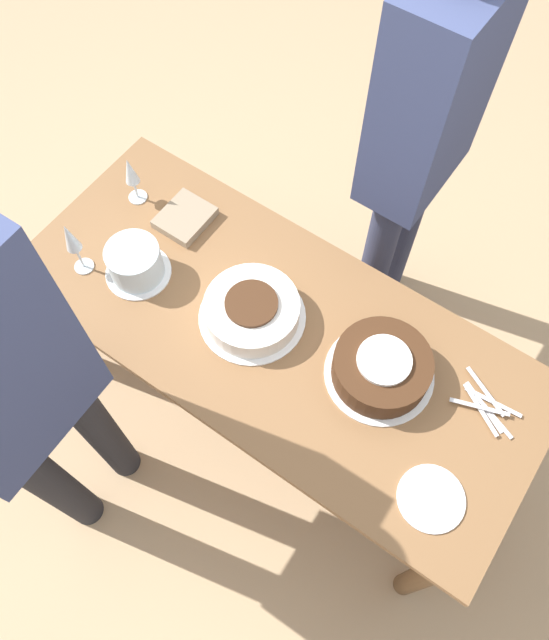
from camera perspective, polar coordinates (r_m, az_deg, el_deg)
The scene contains 12 objects.
ground_plane at distance 2.57m, azimuth -0.00°, elevation -8.07°, with size 12.00×12.00×0.00m, color tan.
dining_table at distance 2.00m, azimuth -0.00°, elevation -2.21°, with size 1.67×0.71×0.74m.
cake_center_white at distance 1.87m, azimuth -2.08°, elevation 0.87°, with size 0.33×0.33×0.09m.
cake_front_chocolate at distance 1.81m, azimuth 9.75°, elevation -4.30°, with size 0.32×0.32×0.11m.
cake_back_decorated at distance 1.98m, azimuth -12.63°, elevation 5.15°, with size 0.21×0.21×0.12m.
wine_glass_near at distance 2.12m, azimuth -13.02°, elevation 12.95°, with size 0.06×0.06×0.19m.
wine_glass_far at distance 1.97m, azimuth -18.13°, elevation 7.00°, with size 0.06×0.06×0.22m.
dessert_plate_left at distance 1.77m, azimuth 14.12°, elevation -15.54°, with size 0.18×0.18×0.01m.
fork_pile at distance 1.88m, azimuth 18.75°, elevation -7.38°, with size 0.20×0.15×0.02m.
napkin_stack at distance 2.11m, azimuth -8.18°, elevation 9.24°, with size 0.15×0.17×0.03m.
person_cutting at distance 2.00m, azimuth 13.53°, elevation 16.71°, with size 0.22×0.40×1.71m.
person_watching at distance 1.61m, azimuth -23.63°, elevation -5.58°, with size 0.23×0.41×1.73m.
Camera 1 is at (-0.49, 0.69, 2.43)m, focal length 35.00 mm.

